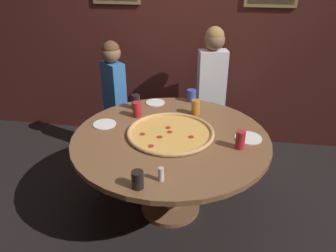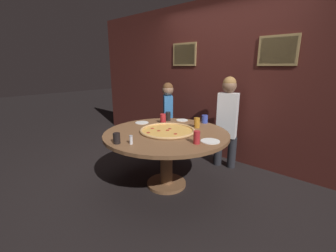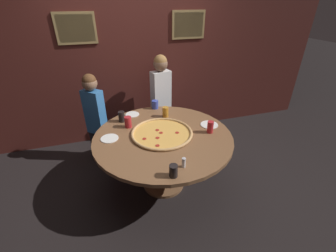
{
  "view_description": "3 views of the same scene",
  "coord_description": "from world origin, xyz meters",
  "px_view_note": "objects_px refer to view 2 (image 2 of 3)",
  "views": [
    {
      "loc": [
        0.34,
        -2.25,
        2.02
      ],
      "look_at": [
        -0.03,
        0.04,
        0.8
      ],
      "focal_mm": 35.0,
      "sensor_mm": 36.0,
      "label": 1
    },
    {
      "loc": [
        1.85,
        -2.0,
        1.55
      ],
      "look_at": [
        0.1,
        -0.08,
        0.85
      ],
      "focal_mm": 24.0,
      "sensor_mm": 36.0,
      "label": 2
    },
    {
      "loc": [
        -0.59,
        -2.09,
        2.09
      ],
      "look_at": [
        0.07,
        0.03,
        0.83
      ],
      "focal_mm": 24.0,
      "sensor_mm": 36.0,
      "label": 3
    }
  ],
  "objects_px": {
    "dining_table": "(166,142)",
    "white_plate_near_front": "(142,123)",
    "diner_side_left": "(168,115)",
    "drink_cup_beside_pizza": "(205,119)",
    "drink_cup_front_edge": "(197,137)",
    "condiment_shaker": "(131,140)",
    "drink_cup_near_right": "(117,138)",
    "drink_cup_far_right": "(168,116)",
    "giant_pizza": "(168,131)",
    "diner_centre_back": "(227,117)",
    "white_plate_beside_cup": "(182,120)",
    "white_plate_left_side": "(210,141)",
    "drink_cup_by_shaker": "(197,123)",
    "drink_cup_near_left": "(163,119)"
  },
  "relations": [
    {
      "from": "drink_cup_beside_pizza",
      "to": "white_plate_near_front",
      "type": "bearing_deg",
      "value": -137.65
    },
    {
      "from": "diner_side_left",
      "to": "dining_table",
      "type": "bearing_deg",
      "value": 172.89
    },
    {
      "from": "dining_table",
      "to": "diner_side_left",
      "type": "height_order",
      "value": "diner_side_left"
    },
    {
      "from": "giant_pizza",
      "to": "drink_cup_by_shaker",
      "type": "height_order",
      "value": "drink_cup_by_shaker"
    },
    {
      "from": "white_plate_near_front",
      "to": "drink_cup_beside_pizza",
      "type": "bearing_deg",
      "value": 42.35
    },
    {
      "from": "drink_cup_near_left",
      "to": "white_plate_near_front",
      "type": "relative_size",
      "value": 0.7
    },
    {
      "from": "giant_pizza",
      "to": "diner_side_left",
      "type": "relative_size",
      "value": 0.55
    },
    {
      "from": "white_plate_left_side",
      "to": "condiment_shaker",
      "type": "relative_size",
      "value": 2.2
    },
    {
      "from": "giant_pizza",
      "to": "drink_cup_by_shaker",
      "type": "distance_m",
      "value": 0.44
    },
    {
      "from": "drink_cup_near_right",
      "to": "drink_cup_far_right",
      "type": "xyz_separation_m",
      "value": [
        -0.3,
        1.15,
        0.01
      ]
    },
    {
      "from": "drink_cup_front_edge",
      "to": "condiment_shaker",
      "type": "bearing_deg",
      "value": -136.25
    },
    {
      "from": "dining_table",
      "to": "drink_cup_near_right",
      "type": "distance_m",
      "value": 0.71
    },
    {
      "from": "drink_cup_front_edge",
      "to": "condiment_shaker",
      "type": "height_order",
      "value": "drink_cup_front_edge"
    },
    {
      "from": "dining_table",
      "to": "white_plate_left_side",
      "type": "bearing_deg",
      "value": 5.55
    },
    {
      "from": "drink_cup_front_edge",
      "to": "diner_side_left",
      "type": "bearing_deg",
      "value": 143.83
    },
    {
      "from": "drink_cup_near_left",
      "to": "white_plate_beside_cup",
      "type": "height_order",
      "value": "drink_cup_near_left"
    },
    {
      "from": "condiment_shaker",
      "to": "diner_centre_back",
      "type": "xyz_separation_m",
      "value": [
        0.25,
        1.65,
        0.01
      ]
    },
    {
      "from": "drink_cup_near_left",
      "to": "drink_cup_far_right",
      "type": "bearing_deg",
      "value": 108.5
    },
    {
      "from": "white_plate_beside_cup",
      "to": "drink_cup_far_right",
      "type": "bearing_deg",
      "value": -135.86
    },
    {
      "from": "drink_cup_near_right",
      "to": "giant_pizza",
      "type": "bearing_deg",
      "value": 82.26
    },
    {
      "from": "drink_cup_far_right",
      "to": "white_plate_beside_cup",
      "type": "distance_m",
      "value": 0.23
    },
    {
      "from": "white_plate_beside_cup",
      "to": "condiment_shaker",
      "type": "distance_m",
      "value": 1.24
    },
    {
      "from": "giant_pizza",
      "to": "condiment_shaker",
      "type": "height_order",
      "value": "condiment_shaker"
    },
    {
      "from": "giant_pizza",
      "to": "white_plate_beside_cup",
      "type": "relative_size",
      "value": 3.88
    },
    {
      "from": "white_plate_left_side",
      "to": "condiment_shaker",
      "type": "bearing_deg",
      "value": -131.95
    },
    {
      "from": "giant_pizza",
      "to": "condiment_shaker",
      "type": "distance_m",
      "value": 0.61
    },
    {
      "from": "drink_cup_near_right",
      "to": "white_plate_near_front",
      "type": "relative_size",
      "value": 0.6
    },
    {
      "from": "giant_pizza",
      "to": "white_plate_beside_cup",
      "type": "distance_m",
      "value": 0.64
    },
    {
      "from": "drink_cup_beside_pizza",
      "to": "condiment_shaker",
      "type": "bearing_deg",
      "value": -92.85
    },
    {
      "from": "dining_table",
      "to": "drink_cup_front_edge",
      "type": "distance_m",
      "value": 0.58
    },
    {
      "from": "drink_cup_by_shaker",
      "to": "diner_centre_back",
      "type": "bearing_deg",
      "value": 79.65
    },
    {
      "from": "white_plate_near_front",
      "to": "diner_side_left",
      "type": "height_order",
      "value": "diner_side_left"
    },
    {
      "from": "drink_cup_far_right",
      "to": "drink_cup_beside_pizza",
      "type": "relative_size",
      "value": 1.15
    },
    {
      "from": "giant_pizza",
      "to": "white_plate_left_side",
      "type": "bearing_deg",
      "value": 2.97
    },
    {
      "from": "drink_cup_beside_pizza",
      "to": "dining_table",
      "type": "bearing_deg",
      "value": -97.39
    },
    {
      "from": "drink_cup_by_shaker",
      "to": "drink_cup_beside_pizza",
      "type": "relative_size",
      "value": 1.16
    },
    {
      "from": "drink_cup_beside_pizza",
      "to": "drink_cup_near_left",
      "type": "relative_size",
      "value": 0.85
    },
    {
      "from": "drink_cup_near_left",
      "to": "drink_cup_beside_pizza",
      "type": "bearing_deg",
      "value": 43.66
    },
    {
      "from": "drink_cup_beside_pizza",
      "to": "diner_side_left",
      "type": "height_order",
      "value": "diner_side_left"
    },
    {
      "from": "drink_cup_front_edge",
      "to": "white_plate_near_front",
      "type": "relative_size",
      "value": 0.72
    },
    {
      "from": "condiment_shaker",
      "to": "diner_side_left",
      "type": "height_order",
      "value": "diner_side_left"
    },
    {
      "from": "dining_table",
      "to": "white_plate_near_front",
      "type": "xyz_separation_m",
      "value": [
        -0.59,
        0.1,
        0.14
      ]
    },
    {
      "from": "white_plate_left_side",
      "to": "drink_cup_by_shaker",
      "type": "bearing_deg",
      "value": 140.0
    },
    {
      "from": "drink_cup_far_right",
      "to": "condiment_shaker",
      "type": "distance_m",
      "value": 1.14
    },
    {
      "from": "condiment_shaker",
      "to": "diner_centre_back",
      "type": "relative_size",
      "value": 0.07
    },
    {
      "from": "drink_cup_near_right",
      "to": "diner_centre_back",
      "type": "height_order",
      "value": "diner_centre_back"
    },
    {
      "from": "white_plate_beside_cup",
      "to": "diner_side_left",
      "type": "distance_m",
      "value": 0.52
    },
    {
      "from": "drink_cup_by_shaker",
      "to": "drink_cup_beside_pizza",
      "type": "height_order",
      "value": "drink_cup_by_shaker"
    },
    {
      "from": "drink_cup_front_edge",
      "to": "drink_cup_near_left",
      "type": "bearing_deg",
      "value": 155.46
    },
    {
      "from": "drink_cup_beside_pizza",
      "to": "drink_cup_far_right",
      "type": "bearing_deg",
      "value": -152.98
    }
  ]
}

